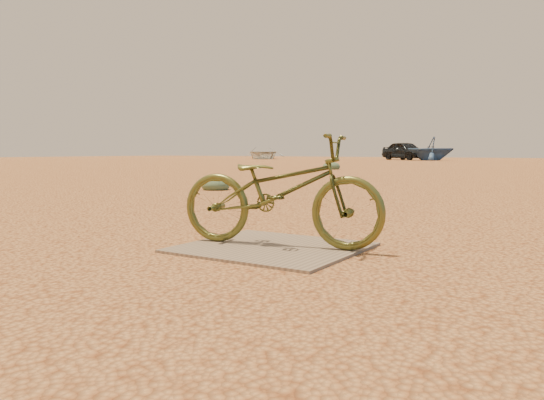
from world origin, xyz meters
The scene contains 8 objects.
ground centered at (0.00, 0.00, 0.00)m, with size 120.00×120.00×0.00m, color tan.
plywood_board centered at (-0.26, -0.17, 0.01)m, with size 1.37×1.26×0.02m, color #846E57.
bicycle centered at (-0.23, -0.11, 0.47)m, with size 0.60×1.72×0.90m, color brown.
car centered at (-12.64, 40.68, 0.79)m, with size 1.86×4.63×1.58m, color black.
boat_near_left centered at (-26.26, 39.21, 0.57)m, with size 3.92×5.49×1.14m, color beige.
boat_far_left centered at (-10.23, 39.78, 0.97)m, with size 3.17×3.67×1.93m, color #2F4B75.
kale_a centered at (-4.73, 4.73, 0.00)m, with size 0.57×0.57×0.31m, color #5D724D.
kale_c centered at (-8.01, 16.84, 0.00)m, with size 0.75×0.75×0.41m, color #5D724D.
Camera 1 is at (2.01, -3.77, 0.80)m, focal length 35.00 mm.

